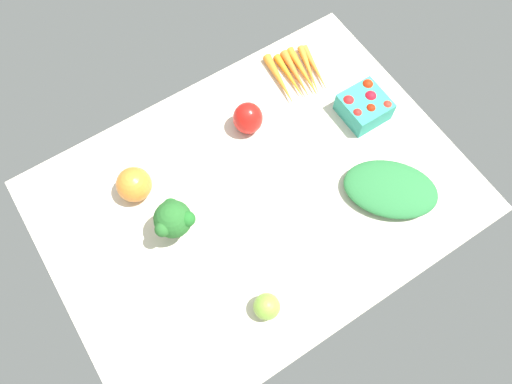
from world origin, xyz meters
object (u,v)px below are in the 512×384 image
(berry_basket, at_px, (364,106))
(broccoli_head, at_px, (173,219))
(carrot_bunch, at_px, (297,75))
(leafy_greens_clump, at_px, (391,189))
(bell_pepper_red, at_px, (248,118))
(heirloom_tomato_orange, at_px, (134,184))
(heirloom_tomato_green, at_px, (267,307))

(berry_basket, bearing_deg, broccoli_head, 2.51)
(carrot_bunch, distance_m, leafy_greens_clump, 0.42)
(berry_basket, bearing_deg, bell_pepper_red, -24.67)
(berry_basket, height_order, leafy_greens_clump, berry_basket)
(broccoli_head, distance_m, carrot_bunch, 0.56)
(heirloom_tomato_orange, relative_size, carrot_bunch, 0.46)
(broccoli_head, xyz_separation_m, bell_pepper_red, (-0.30, -0.16, -0.04))
(leafy_greens_clump, distance_m, heirloom_tomato_green, 0.43)
(leafy_greens_clump, xyz_separation_m, heirloom_tomato_green, (0.42, 0.08, 0.01))
(heirloom_tomato_orange, distance_m, carrot_bunch, 0.55)
(berry_basket, xyz_separation_m, heirloom_tomato_green, (0.51, 0.30, -0.00))
(heirloom_tomato_green, bearing_deg, heirloom_tomato_orange, -75.28)
(broccoli_head, bearing_deg, berry_basket, -177.49)
(broccoli_head, relative_size, bell_pepper_red, 1.41)
(leafy_greens_clump, bearing_deg, heirloom_tomato_green, 10.29)
(heirloom_tomato_orange, relative_size, berry_basket, 0.77)
(heirloom_tomato_orange, distance_m, bell_pepper_red, 0.34)
(berry_basket, height_order, bell_pepper_red, bell_pepper_red)
(bell_pepper_red, bearing_deg, heirloom_tomato_orange, 1.40)
(carrot_bunch, bearing_deg, heirloom_tomato_green, 49.03)
(broccoli_head, distance_m, leafy_greens_clump, 0.54)
(carrot_bunch, xyz_separation_m, heirloom_tomato_green, (0.43, 0.49, 0.02))
(berry_basket, distance_m, leafy_greens_clump, 0.24)
(broccoli_head, bearing_deg, leafy_greens_clump, 158.15)
(heirloom_tomato_orange, bearing_deg, carrot_bunch, -172.47)
(heirloom_tomato_green, bearing_deg, broccoli_head, -74.43)
(berry_basket, xyz_separation_m, carrot_bunch, (0.08, -0.19, -0.02))
(leafy_greens_clump, bearing_deg, carrot_bunch, -91.32)
(carrot_bunch, height_order, bell_pepper_red, bell_pepper_red)
(broccoli_head, bearing_deg, heirloom_tomato_green, 105.57)
(carrot_bunch, xyz_separation_m, leafy_greens_clump, (0.01, 0.42, 0.01))
(leafy_greens_clump, relative_size, heirloom_tomato_green, 3.85)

